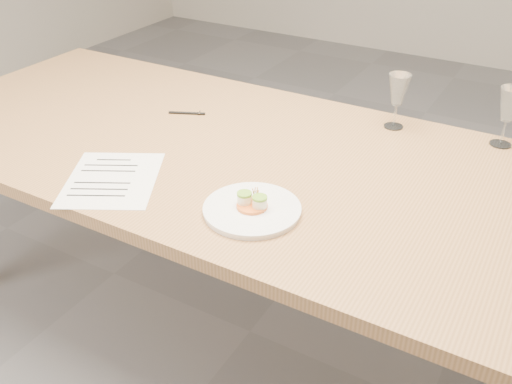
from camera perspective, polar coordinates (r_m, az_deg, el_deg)
The scene contains 7 objects.
ground at distance 2.18m, azimuth -0.60°, elevation -13.77°, with size 7.00×7.00×0.00m, color slate.
dining_table at distance 1.76m, azimuth -0.73°, elevation 2.04°, with size 2.40×1.00×0.75m.
dinner_plate at distance 1.44m, azimuth -0.39°, elevation -1.68°, with size 0.25×0.25×0.07m.
recipe_sheet at distance 1.64m, azimuth -14.20°, elevation 1.26°, with size 0.36×0.39×0.00m.
ballpoint_pen at distance 2.00m, azimuth -6.90°, elevation 7.85°, with size 0.12×0.06×0.01m.
wine_glass_0 at distance 1.90m, azimuth 14.04°, elevation 9.79°, with size 0.07×0.07×0.18m.
wine_glass_1 at distance 1.88m, azimuth 24.04°, elevation 7.87°, with size 0.07×0.07×0.19m.
Camera 1 is at (0.79, -1.32, 1.55)m, focal length 40.00 mm.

